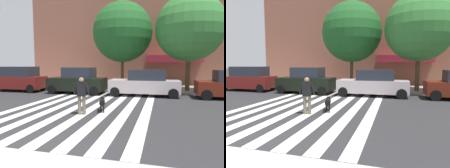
# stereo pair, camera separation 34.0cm
# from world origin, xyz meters

# --- Properties ---
(ground_plane) EXTENTS (160.00, 160.00, 0.00)m
(ground_plane) POSITION_xyz_m (0.00, 5.63, 0.00)
(ground_plane) COLOR #2B2B2D
(sidewalk_far) EXTENTS (80.00, 6.00, 0.15)m
(sidewalk_far) POSITION_xyz_m (0.00, 14.27, 0.07)
(sidewalk_far) COLOR #A7A19C
(sidewalk_far) RESTS_ON ground_plane
(crosswalk_stripes) EXTENTS (6.75, 10.67, 0.01)m
(crosswalk_stripes) POSITION_xyz_m (-0.39, 5.63, 0.00)
(crosswalk_stripes) COLOR silver
(crosswalk_stripes) RESTS_ON ground_plane
(parked_car_near_curb) EXTENTS (4.51, 1.95, 2.02)m
(parked_car_near_curb) POSITION_xyz_m (-8.09, 10.02, 0.99)
(parked_car_near_curb) COLOR maroon
(parked_car_near_curb) RESTS_ON ground_plane
(parked_car_behind_first) EXTENTS (4.28, 1.95, 1.98)m
(parked_car_behind_first) POSITION_xyz_m (-2.78, 10.01, 0.94)
(parked_car_behind_first) COLOR black
(parked_car_behind_first) RESTS_ON ground_plane
(parked_car_third_in_line) EXTENTS (4.81, 2.01, 1.83)m
(parked_car_third_in_line) POSITION_xyz_m (2.28, 10.02, 0.88)
(parked_car_third_in_line) COLOR #BEAFB3
(parked_car_third_in_line) RESTS_ON ground_plane
(street_tree_nearest) EXTENTS (5.19, 5.19, 7.43)m
(street_tree_nearest) POSITION_xyz_m (-0.01, 13.40, 4.98)
(street_tree_nearest) COLOR #4C3823
(street_tree_nearest) RESTS_ON sidewalk_far
(street_tree_middle) EXTENTS (5.12, 5.12, 7.37)m
(street_tree_middle) POSITION_xyz_m (5.36, 12.43, 4.95)
(street_tree_middle) COLOR #4C3823
(street_tree_middle) RESTS_ON sidewalk_far
(pedestrian_dog_walker) EXTENTS (0.70, 0.34, 1.64)m
(pedestrian_dog_walker) POSITION_xyz_m (0.04, 4.05, 0.93)
(pedestrian_dog_walker) COLOR #6B6051
(pedestrian_dog_walker) RESTS_ON ground_plane
(dog_on_leash) EXTENTS (0.46, 1.08, 0.65)m
(dog_on_leash) POSITION_xyz_m (0.74, 4.84, 0.44)
(dog_on_leash) COLOR black
(dog_on_leash) RESTS_ON ground_plane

